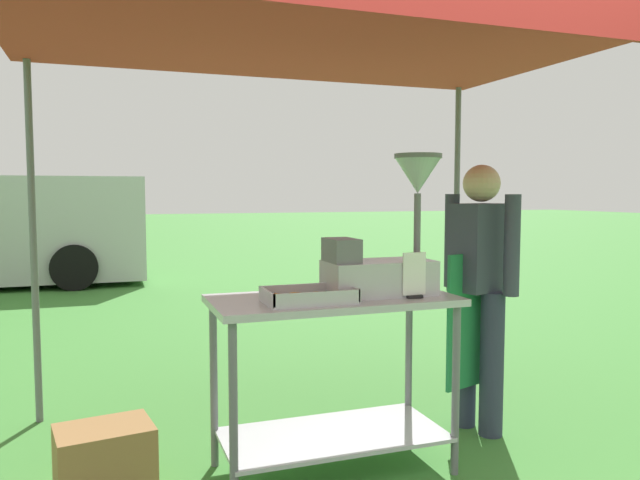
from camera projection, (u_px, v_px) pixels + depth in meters
name	position (u px, v px, depth m)	size (l,w,h in m)	color
ground_plane	(203.00, 309.00, 7.59)	(70.00, 70.00, 0.00)	#3D7F33
stall_canopy	(327.00, 40.00, 3.12)	(3.22, 2.41, 2.30)	slate
donut_cart	(333.00, 349.00, 3.15)	(1.25, 0.61, 0.91)	#B7B7BC
donut_tray	(307.00, 298.00, 2.96)	(0.43, 0.27, 0.07)	#B7B7BC
donut_fryer	(387.00, 247.00, 3.18)	(0.62, 0.28, 0.73)	#B7B7BC
menu_sign	(414.00, 279.00, 3.09)	(0.13, 0.05, 0.23)	black
vendor	(479.00, 283.00, 3.67)	(0.47, 0.53, 1.61)	#2D3347
supply_crate	(105.00, 457.00, 3.00)	(0.49, 0.39, 0.31)	olive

